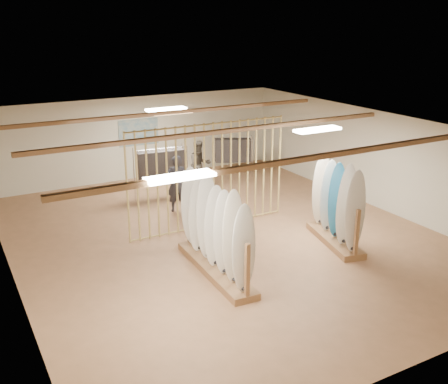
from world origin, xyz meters
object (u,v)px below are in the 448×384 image
shopper_b (200,162)px  rack_right (336,216)px  rack_left (215,242)px  shopper_a (177,180)px  clothing_rack_a (161,166)px  clothing_rack_b (233,150)px

shopper_b → rack_right: bearing=-76.5°
rack_left → shopper_a: size_ratio=1.61×
rack_left → rack_right: (3.32, -0.02, -0.01)m
rack_left → shopper_a: rack_left is taller
rack_left → clothing_rack_a: 5.13m
clothing_rack_a → shopper_a: size_ratio=0.88×
clothing_rack_b → shopper_a: shopper_a is taller
clothing_rack_a → shopper_b: shopper_b is taller
rack_left → shopper_b: 5.95m
clothing_rack_a → shopper_a: 1.15m
rack_right → shopper_b: rack_right is taller
rack_right → shopper_b: size_ratio=1.24×
rack_right → clothing_rack_b: 6.28m
clothing_rack_b → shopper_b: bearing=-131.6°
rack_left → clothing_rack_b: bearing=60.1°
shopper_a → shopper_b: bearing=-116.0°
rack_left → clothing_rack_a: bearing=83.5°
rack_left → clothing_rack_b: (4.01, 6.22, 0.20)m
clothing_rack_b → shopper_b: shopper_b is taller
rack_right → clothing_rack_b: (0.69, 6.24, 0.22)m
rack_left → rack_right: rack_left is taller
shopper_a → shopper_b: 2.15m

